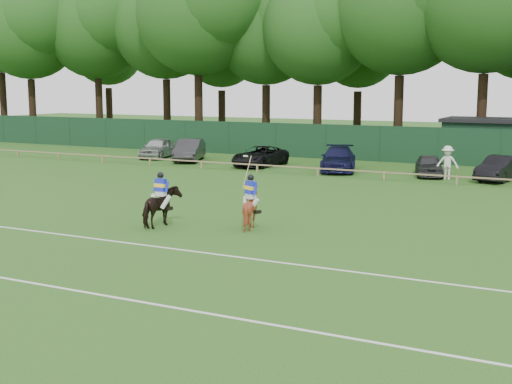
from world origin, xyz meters
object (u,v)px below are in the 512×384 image
Objects in this scene: sedan_navy at (338,159)px; hatch_grey at (429,165)px; estate_black at (500,168)px; utility_shed at (507,141)px; horse_chestnut at (251,209)px; horse_dark at (161,207)px; sedan_grey at (189,150)px; spectator_left at (447,163)px; suv_black at (260,156)px; sedan_silver at (158,148)px.

hatch_grey is (5.63, -0.01, -0.10)m from sedan_navy.
utility_shed reaches higher than estate_black.
utility_shed is at bearing -74.27° from horse_chestnut.
horse_dark is 3.39m from horse_chestnut.
sedan_grey is 0.55× the size of utility_shed.
sedan_grey reaches higher than sedan_navy.
sedan_grey is at bearing -24.28° from horse_chestnut.
spectator_left is (6.85, -0.92, 0.21)m from sedan_navy.
utility_shed is (5.74, 26.97, 0.82)m from horse_chestnut.
sedan_navy is at bearing 163.23° from hatch_grey.
spectator_left reaches higher than estate_black.
suv_black is at bearing 162.47° from sedan_navy.
sedan_silver is (-14.32, 20.34, -0.02)m from horse_dark.
suv_black is 0.92× the size of sedan_navy.
utility_shed reaches higher than hatch_grey.
hatch_grey is at bearing -167.44° from estate_black.
sedan_silver is at bearing 159.91° from hatch_grey.
horse_dark is 19.51m from spectator_left.
hatch_grey is 3.97m from estate_black.
sedan_grey is (3.18, -0.76, 0.04)m from sedan_silver.
sedan_navy is at bearing -18.11° from sedan_silver.
horse_dark is 0.42× the size of sedan_silver.
utility_shed is at bearing 1.10° from sedan_grey.
spectator_left is at bearing -100.86° from utility_shed.
sedan_silver reaches higher than estate_black.
sedan_silver is 1.15× the size of hatch_grey.
sedan_navy is 5.63m from hatch_grey.
estate_black is 2.88m from spectator_left.
sedan_navy is 6.92m from spectator_left.
suv_black is 12.34m from spectator_left.
spectator_left is 10.24m from utility_shed.
spectator_left is at bearing -53.14° from hatch_grey.
utility_shed is (20.01, 8.69, 0.77)m from sedan_grey.
sedan_silver is 2.25× the size of spectator_left.
horse_dark is at bearing -107.41° from utility_shed.
horse_chestnut is at bearing -60.62° from suv_black.
sedan_silver is at bearing 144.14° from sedan_grey.
sedan_navy is 1.22× the size of estate_black.
horse_chestnut is at bearing -98.16° from sedan_navy.
estate_black is at bearing -17.85° from hatch_grey.
sedan_grey is 0.91× the size of sedan_navy.
sedan_grey reaches higher than estate_black.
utility_shed is at bearing 28.27° from sedan_navy.
sedan_silver is 0.51× the size of utility_shed.
horse_dark is 19.97m from hatch_grey.
hatch_grey is (16.86, -0.45, -0.13)m from sedan_grey.
sedan_silver is 21.37m from spectator_left.
sedan_grey is 2.44× the size of spectator_left.
spectator_left is at bearing -19.04° from sedan_silver.
horse_chestnut is 0.75× the size of spectator_left.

